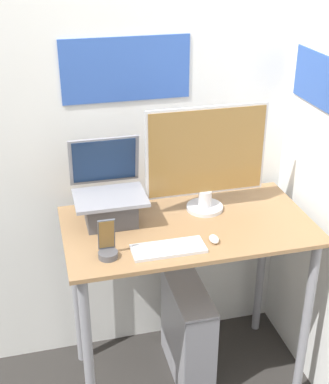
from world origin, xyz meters
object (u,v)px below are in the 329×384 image
object	(u,v)px
laptop	(110,202)
monitor	(206,160)
mouse	(214,239)
cell_phone	(108,247)
keyboard	(168,248)
computer_tower	(188,332)

from	to	relation	value
laptop	monitor	world-z (taller)	monitor
mouse	cell_phone	bearing A→B (deg)	-179.66
keyboard	computer_tower	bearing A→B (deg)	53.71
monitor	cell_phone	bearing A→B (deg)	-149.93
laptop	cell_phone	xyz separation A→B (m)	(-0.06, -0.30, -0.06)
mouse	computer_tower	size ratio (longest dim) A/B	0.12
cell_phone	computer_tower	size ratio (longest dim) A/B	0.33
keyboard	computer_tower	xyz separation A→B (m)	(0.17, 0.23, -0.69)
laptop	monitor	xyz separation A→B (m)	(0.47, 0.01, 0.16)
mouse	monitor	bearing A→B (deg)	79.72
monitor	cell_phone	distance (m)	0.64
laptop	monitor	bearing A→B (deg)	0.92
laptop	mouse	distance (m)	0.51
laptop	cell_phone	distance (m)	0.31
keyboard	cell_phone	size ratio (longest dim) A/B	1.75
laptop	keyboard	distance (m)	0.38
monitor	mouse	bearing A→B (deg)	-100.28
laptop	keyboard	bearing A→B (deg)	-56.87
monitor	mouse	distance (m)	0.39
mouse	computer_tower	world-z (taller)	mouse
cell_phone	computer_tower	distance (m)	0.87
computer_tower	mouse	bearing A→B (deg)	-78.02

